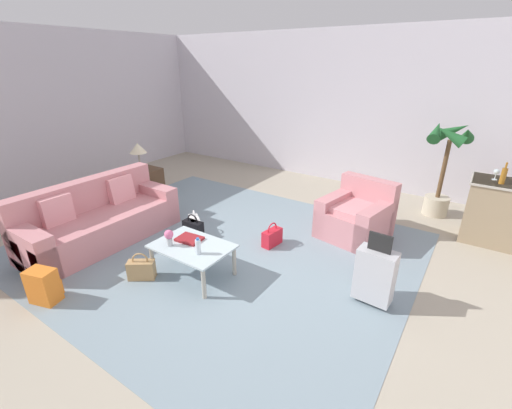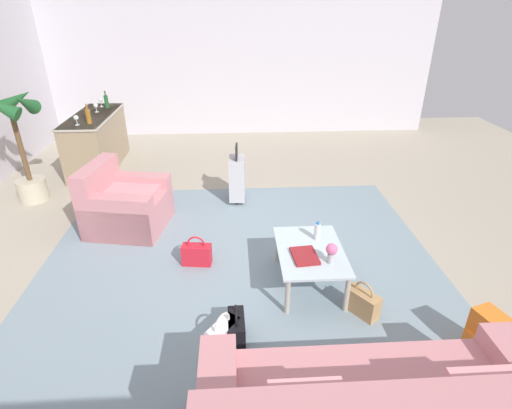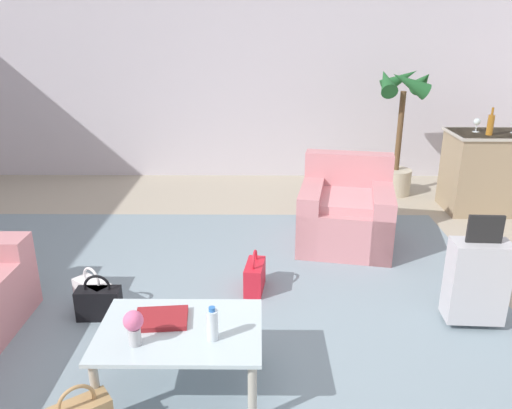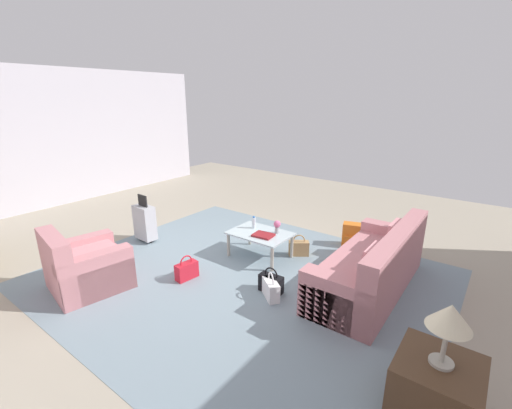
{
  "view_description": "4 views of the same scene",
  "coord_description": "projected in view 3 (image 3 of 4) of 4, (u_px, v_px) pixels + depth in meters",
  "views": [
    {
      "loc": [
        2.26,
        -3.07,
        2.47
      ],
      "look_at": [
        0.11,
        0.12,
        0.85
      ],
      "focal_mm": 24.0,
      "sensor_mm": 36.0,
      "label": 1
    },
    {
      "loc": [
        -3.69,
        0.24,
        2.62
      ],
      "look_at": [
        -0.63,
        0.06,
        1.06
      ],
      "focal_mm": 28.0,
      "sensor_mm": 36.0,
      "label": 2
    },
    {
      "loc": [
        0.06,
        -2.95,
        2.06
      ],
      "look_at": [
        0.03,
        0.27,
        0.9
      ],
      "focal_mm": 35.0,
      "sensor_mm": 36.0,
      "label": 3
    },
    {
      "loc": [
        -3.33,
        3.54,
        2.47
      ],
      "look_at": [
        -0.52,
        -0.23,
        0.97
      ],
      "focal_mm": 24.0,
      "sensor_mm": 36.0,
      "label": 4
    }
  ],
  "objects": [
    {
      "name": "water_bottle",
      "position": [
        212.0,
        325.0,
        2.74
      ],
      "size": [
        0.06,
        0.06,
        0.2
      ],
      "color": "silver",
      "rests_on": "coffee_table"
    },
    {
      "name": "coffee_table_book",
      "position": [
        161.0,
        319.0,
        2.94
      ],
      "size": [
        0.33,
        0.26,
        0.03
      ],
      "primitive_type": "cube",
      "rotation": [
        0.0,
        0.0,
        0.1
      ],
      "color": "maroon",
      "rests_on": "coffee_table"
    },
    {
      "name": "handbag_white",
      "position": [
        93.0,
        295.0,
        3.79
      ],
      "size": [
        0.34,
        0.3,
        0.36
      ],
      "color": "white",
      "rests_on": "ground"
    },
    {
      "name": "area_rug",
      "position": [
        170.0,
        322.0,
        3.67
      ],
      "size": [
        5.2,
        4.4,
        0.01
      ],
      "primitive_type": "cube",
      "color": "gray",
      "rests_on": "ground"
    },
    {
      "name": "ground_plane",
      "position": [
        251.0,
        339.0,
        3.48
      ],
      "size": [
        12.0,
        12.0,
        0.0
      ],
      "primitive_type": "plane",
      "color": "#A89E89"
    },
    {
      "name": "handbag_black",
      "position": [
        99.0,
        303.0,
        3.68
      ],
      "size": [
        0.32,
        0.15,
        0.36
      ],
      "color": "black",
      "rests_on": "ground"
    },
    {
      "name": "flower_vase",
      "position": [
        134.0,
        325.0,
        2.69
      ],
      "size": [
        0.11,
        0.11,
        0.21
      ],
      "color": "#B2B7BC",
      "rests_on": "coffee_table"
    },
    {
      "name": "coffee_table",
      "position": [
        180.0,
        337.0,
        2.89
      ],
      "size": [
        0.94,
        0.66,
        0.42
      ],
      "color": "silver",
      "rests_on": "ground"
    },
    {
      "name": "wall_back",
      "position": [
        256.0,
        65.0,
        6.77
      ],
      "size": [
        10.24,
        0.12,
        3.1
      ],
      "primitive_type": "cube",
      "color": "silver",
      "rests_on": "ground"
    },
    {
      "name": "handbag_red",
      "position": [
        255.0,
        276.0,
        4.07
      ],
      "size": [
        0.18,
        0.34,
        0.36
      ],
      "color": "red",
      "rests_on": "ground"
    },
    {
      "name": "armchair",
      "position": [
        346.0,
        214.0,
        4.94
      ],
      "size": [
        1.03,
        1.05,
        0.85
      ],
      "color": "#C67F84",
      "rests_on": "ground"
    },
    {
      "name": "potted_palm",
      "position": [
        400.0,
        125.0,
        6.17
      ],
      "size": [
        0.64,
        0.64,
        1.62
      ],
      "color": "#BCB299",
      "rests_on": "ground"
    },
    {
      "name": "wine_glass_leftmost",
      "position": [
        477.0,
        122.0,
        5.59
      ],
      "size": [
        0.08,
        0.08,
        0.15
      ],
      "color": "silver",
      "rests_on": "bar_console"
    },
    {
      "name": "suitcase_silver",
      "position": [
        477.0,
        280.0,
        3.53
      ],
      "size": [
        0.41,
        0.24,
        0.85
      ],
      "color": "#B7B7BC",
      "rests_on": "ground"
    },
    {
      "name": "wine_bottle_amber",
      "position": [
        490.0,
        124.0,
        5.44
      ],
      "size": [
        0.07,
        0.07,
        0.3
      ],
      "color": "brown",
      "rests_on": "bar_console"
    }
  ]
}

